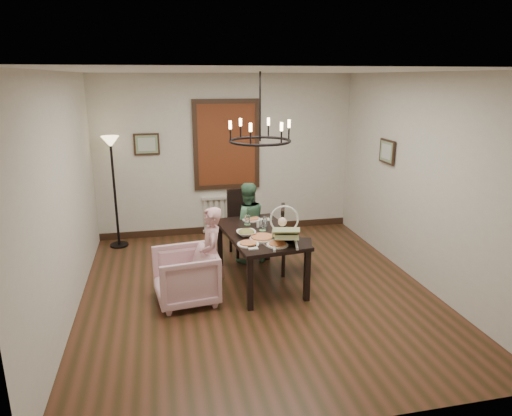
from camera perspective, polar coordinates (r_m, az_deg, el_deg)
name	(u,v)px	position (r m, az deg, el deg)	size (l,w,h in m)	color
room_shell	(251,182)	(6.01, -0.63, 3.24)	(4.51, 5.00, 2.81)	#502B1B
dining_table	(260,238)	(6.17, 0.47, -3.75)	(1.05, 1.64, 0.73)	black
chair_far	(245,223)	(7.15, -1.33, -1.91)	(0.46, 0.46, 1.06)	black
chair_right	(296,240)	(6.54, 5.07, -3.98)	(0.44, 0.44, 0.99)	black
armchair	(185,276)	(5.81, -8.82, -8.44)	(0.73, 0.75, 0.68)	beige
elderly_woman	(212,263)	(5.72, -5.57, -6.90)	(0.37, 0.24, 1.02)	#CC9092
seated_man	(247,229)	(6.91, -1.16, -2.68)	(0.50, 0.39, 1.03)	#447251
baby_bouncer	(285,232)	(5.65, 3.66, -2.95)	(0.38, 0.52, 0.34)	beige
salad_bowl	(246,233)	(5.99, -1.23, -3.12)	(0.31, 0.31, 0.08)	white
pizza_platter	(262,238)	(5.87, 0.78, -3.71)	(0.33, 0.33, 0.04)	tan
drinking_glass	(264,225)	(6.20, 1.02, -2.17)	(0.07, 0.07, 0.13)	silver
window_blinds	(227,145)	(8.00, -3.69, 7.89)	(1.00, 0.03, 1.40)	maroon
radiator	(228,213)	(8.29, -3.56, -0.68)	(0.92, 0.12, 0.62)	silver
picture_back	(147,144)	(7.92, -13.51, 7.76)	(0.42, 0.03, 0.36)	black
picture_right	(387,152)	(7.21, 16.06, 6.80)	(0.42, 0.03, 0.36)	black
floor_lamp	(115,194)	(7.77, -17.23, 1.69)	(0.30, 0.30, 1.80)	black
chandelier	(260,141)	(5.86, 0.50, 8.38)	(0.80, 0.80, 0.04)	black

